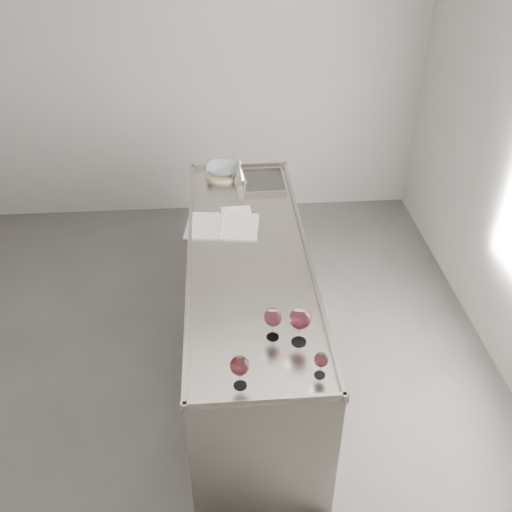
{
  "coord_description": "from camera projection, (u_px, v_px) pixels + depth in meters",
  "views": [
    {
      "loc": [
        0.33,
        -2.61,
        2.99
      ],
      "look_at": [
        0.54,
        0.15,
        1.02
      ],
      "focal_mm": 40.0,
      "sensor_mm": 36.0,
      "label": 1
    }
  ],
  "objects": [
    {
      "name": "room_shell",
      "position": [
        158.0,
        219.0,
        3.02
      ],
      "size": [
        4.54,
        5.04,
        2.84
      ],
      "color": "#494745",
      "rests_on": "ground"
    },
    {
      "name": "counter",
      "position": [
        249.0,
        310.0,
        3.84
      ],
      "size": [
        0.77,
        2.42,
        0.97
      ],
      "color": "gray",
      "rests_on": "ground"
    },
    {
      "name": "wine_glass_left",
      "position": [
        240.0,
        366.0,
        2.61
      ],
      "size": [
        0.09,
        0.09,
        0.18
      ],
      "rotation": [
        0.0,
        0.0,
        0.24
      ],
      "color": "white",
      "rests_on": "counter"
    },
    {
      "name": "wine_glass_middle",
      "position": [
        273.0,
        318.0,
        2.87
      ],
      "size": [
        0.09,
        0.09,
        0.19
      ],
      "rotation": [
        0.0,
        0.0,
        0.17
      ],
      "color": "white",
      "rests_on": "counter"
    },
    {
      "name": "wine_glass_right",
      "position": [
        300.0,
        319.0,
        2.83
      ],
      "size": [
        0.11,
        0.11,
        0.22
      ],
      "rotation": [
        0.0,
        0.0,
        -0.19
      ],
      "color": "white",
      "rests_on": "counter"
    },
    {
      "name": "wine_glass_small",
      "position": [
        321.0,
        361.0,
        2.67
      ],
      "size": [
        0.07,
        0.07,
        0.14
      ],
      "rotation": [
        0.0,
        0.0,
        0.41
      ],
      "color": "white",
      "rests_on": "counter"
    },
    {
      "name": "notebook",
      "position": [
        222.0,
        226.0,
        3.81
      ],
      "size": [
        0.51,
        0.39,
        0.02
      ],
      "rotation": [
        0.0,
        0.0,
        -0.13
      ],
      "color": "white",
      "rests_on": "counter"
    },
    {
      "name": "loose_paper_top",
      "position": [
        237.0,
        217.0,
        3.91
      ],
      "size": [
        0.22,
        0.31,
        0.0
      ],
      "primitive_type": "cube",
      "rotation": [
        0.0,
        0.0,
        0.06
      ],
      "color": "white",
      "rests_on": "counter"
    },
    {
      "name": "trivet",
      "position": [
        223.0,
        174.0,
        4.41
      ],
      "size": [
        0.32,
        0.32,
        0.02
      ],
      "primitive_type": "cylinder",
      "rotation": [
        0.0,
        0.0,
        -0.18
      ],
      "color": "#D3CC88",
      "rests_on": "counter"
    },
    {
      "name": "ceramic_bowl",
      "position": [
        223.0,
        170.0,
        4.39
      ],
      "size": [
        0.3,
        0.3,
        0.06
      ],
      "primitive_type": "imported",
      "rotation": [
        0.0,
        0.0,
        -0.24
      ],
      "color": "#96A8AF",
      "rests_on": "trivet"
    },
    {
      "name": "wine_funnel",
      "position": [
        240.0,
        174.0,
        4.31
      ],
      "size": [
        0.13,
        0.13,
        0.19
      ],
      "rotation": [
        0.0,
        0.0,
        0.35
      ],
      "color": "#B1AB9E",
      "rests_on": "counter"
    }
  ]
}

